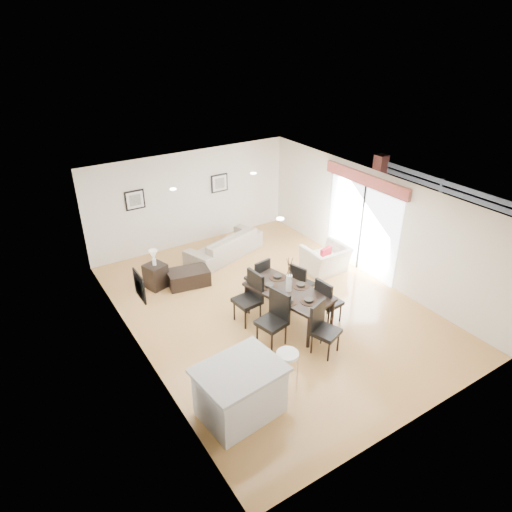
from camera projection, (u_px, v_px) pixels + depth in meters
ground at (270, 307)px, 10.44m from camera, size 8.00×8.00×0.00m
wall_back at (191, 199)px, 12.78m from camera, size 6.00×0.04×2.70m
wall_front at (421, 360)px, 6.82m from camera, size 6.00×0.04×2.70m
wall_left at (136, 296)px, 8.38m from camera, size 0.04×8.00×2.70m
wall_right at (372, 224)px, 11.22m from camera, size 0.04×8.00×2.70m
ceiling at (272, 195)px, 9.17m from camera, size 6.00×8.00×0.02m
sofa at (224, 245)px, 12.49m from camera, size 2.46×1.57×0.67m
armchair at (326, 259)px, 11.74m from camera, size 1.09×0.95×0.70m
courtyard_plant_a at (465, 247)px, 12.37m from camera, size 0.68×0.61×0.70m
courtyard_plant_b at (415, 228)px, 13.49m from camera, size 0.38×0.38×0.65m
dining_table at (288, 294)px, 9.64m from camera, size 1.35×2.03×0.77m
dining_chair_wnear at (275, 316)px, 9.03m from camera, size 0.62×0.62×1.15m
dining_chair_wfar at (251, 295)px, 9.72m from camera, size 0.56×0.56×1.15m
dining_chair_enear at (326, 299)px, 9.65m from camera, size 0.52×0.52×1.05m
dining_chair_efar at (300, 282)px, 10.35m from camera, size 0.55×0.55×0.98m
dining_chair_head at (322, 325)px, 8.81m from camera, size 0.62×0.62×1.08m
dining_chair_foot at (259, 276)px, 10.58m from camera, size 0.50×0.50×0.99m
vase at (289, 278)px, 9.47m from camera, size 0.94×1.48×0.78m
coffee_table at (188, 277)px, 11.21m from camera, size 1.09×0.77×0.40m
side_table at (156, 276)px, 11.07m from camera, size 0.58×0.58×0.61m
table_lamp at (153, 256)px, 10.80m from camera, size 0.21×0.21×0.39m
cushion at (326, 254)px, 11.51m from camera, size 0.35×0.17×0.33m
kitchen_island at (240, 391)px, 7.45m from camera, size 1.47×1.19×0.96m
bar_stool at (287, 358)px, 7.78m from camera, size 0.39×0.39×0.85m
framed_print_back_left at (135, 200)px, 11.86m from camera, size 0.52×0.04×0.52m
framed_print_back_right at (219, 183)px, 13.05m from camera, size 0.52×0.04×0.52m
framed_print_left_wall at (139, 286)px, 8.11m from camera, size 0.04×0.52×0.52m
sliding_door at (363, 209)px, 11.28m from camera, size 0.12×2.70×2.57m
courtyard at (426, 204)px, 13.57m from camera, size 6.00×6.00×2.00m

